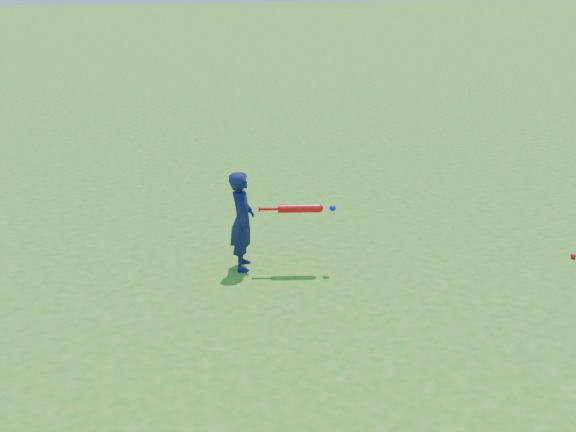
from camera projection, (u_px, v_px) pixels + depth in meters
The scene contains 4 objects.
ground at pixel (251, 278), 6.93m from camera, with size 80.00×80.00×0.00m, color #2B6B19.
child at pixel (242, 221), 6.97m from camera, with size 0.41×0.27×1.12m, color #0F1449.
ground_ball_red at pixel (573, 256), 7.37m from camera, with size 0.06×0.06×0.06m, color red.
bat_swing at pixel (302, 208), 6.88m from camera, with size 0.83×0.18×0.09m.
Camera 1 is at (-0.65, -6.12, 3.28)m, focal length 40.00 mm.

